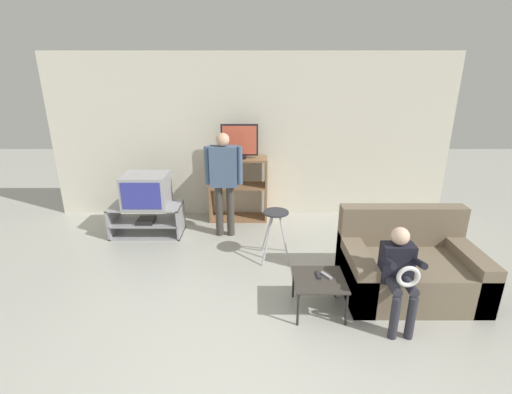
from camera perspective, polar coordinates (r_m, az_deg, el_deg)
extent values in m
cube|color=silver|center=(6.02, -0.57, 9.16)|extent=(6.40, 0.06, 2.60)
cube|color=#939399|center=(5.83, -15.97, -5.29)|extent=(1.03, 0.52, 0.02)
cube|color=#939399|center=(5.76, -16.15, -3.52)|extent=(1.00, 0.52, 0.02)
cube|color=#939399|center=(5.67, -16.38, -1.28)|extent=(1.03, 0.52, 0.02)
cube|color=#939399|center=(5.91, -20.81, -3.22)|extent=(0.03, 0.52, 0.45)
cube|color=#939399|center=(5.63, -11.30, -3.39)|extent=(0.03, 0.52, 0.45)
cube|color=black|center=(5.69, -16.36, -3.46)|extent=(0.24, 0.28, 0.05)
cube|color=#9E9EA3|center=(5.59, -16.31, 1.06)|extent=(0.63, 0.53, 0.47)
cube|color=#333899|center=(5.34, -17.09, 0.14)|extent=(0.55, 0.01, 0.39)
cube|color=#8E6642|center=(6.00, -6.76, 1.24)|extent=(0.03, 0.39, 1.03)
cube|color=#8E6642|center=(5.96, 1.73, 1.24)|extent=(0.03, 0.39, 1.03)
cube|color=#8E6642|center=(6.14, -2.46, -3.17)|extent=(0.85, 0.39, 0.03)
cube|color=#8E6642|center=(5.95, -2.54, 1.71)|extent=(0.85, 0.39, 0.03)
cube|color=#8E6642|center=(5.83, -2.60, 5.89)|extent=(0.85, 0.39, 0.03)
cube|color=#3870B7|center=(5.87, -4.15, 2.71)|extent=(0.18, 0.04, 0.22)
cube|color=black|center=(5.81, -2.30, 6.21)|extent=(0.20, 0.20, 0.04)
cube|color=black|center=(5.75, -2.33, 8.77)|extent=(0.57, 0.04, 0.49)
cube|color=#D8593F|center=(5.73, -2.34, 8.73)|extent=(0.52, 0.01, 0.44)
cylinder|color=#B7B7BC|center=(4.68, 2.00, -6.66)|extent=(0.15, 0.18, 0.65)
cylinder|color=#B7B7BC|center=(4.69, 4.58, -6.65)|extent=(0.15, 0.18, 0.65)
cylinder|color=#B7B7BC|center=(4.90, 1.91, -5.40)|extent=(0.15, 0.18, 0.65)
cylinder|color=#B7B7BC|center=(4.91, 4.38, -5.39)|extent=(0.15, 0.18, 0.65)
cylinder|color=#333338|center=(4.66, 3.29, -2.38)|extent=(0.32, 0.32, 0.02)
cube|color=#38332D|center=(3.85, 9.91, -12.43)|extent=(0.51, 0.51, 0.02)
cylinder|color=black|center=(3.73, 6.65, -16.84)|extent=(0.02, 0.02, 0.35)
cylinder|color=black|center=(3.81, 13.93, -16.50)|extent=(0.02, 0.02, 0.35)
cylinder|color=black|center=(4.12, 5.95, -13.01)|extent=(0.02, 0.02, 0.35)
cylinder|color=black|center=(4.19, 12.47, -12.79)|extent=(0.02, 0.02, 0.35)
cube|color=#232328|center=(3.89, 9.76, -11.71)|extent=(0.04, 0.14, 0.02)
cube|color=gray|center=(3.90, 10.96, -11.79)|extent=(0.11, 0.14, 0.02)
cube|color=#756651|center=(4.47, 22.65, -11.20)|extent=(1.41, 0.95, 0.43)
cube|color=#756651|center=(4.58, 21.67, -4.04)|extent=(1.41, 0.20, 0.46)
cube|color=#756651|center=(4.25, 15.16, -10.99)|extent=(0.22, 0.95, 0.55)
cube|color=#756651|center=(4.69, 29.59, -9.95)|extent=(0.22, 0.95, 0.55)
cylinder|color=#3D3833|center=(5.45, -5.47, -2.12)|extent=(0.11, 0.11, 0.76)
cylinder|color=#3D3833|center=(5.43, -3.74, -2.13)|extent=(0.11, 0.11, 0.76)
cube|color=#475B7A|center=(5.23, -4.81, 4.71)|extent=(0.38, 0.20, 0.57)
cylinder|color=#475B7A|center=(5.25, -7.30, 4.84)|extent=(0.08, 0.08, 0.54)
cylinder|color=#475B7A|center=(5.21, -2.30, 4.87)|extent=(0.08, 0.08, 0.54)
sphere|color=#DBAD89|center=(5.15, -4.92, 8.79)|extent=(0.18, 0.18, 0.18)
cylinder|color=#2D2D38|center=(3.77, 20.71, -17.06)|extent=(0.08, 0.08, 0.43)
cylinder|color=#2D2D38|center=(3.82, 22.91, -16.82)|extent=(0.08, 0.08, 0.43)
cylinder|color=#2D2D38|center=(3.74, 20.42, -12.52)|extent=(0.09, 0.30, 0.09)
cylinder|color=#2D2D38|center=(3.80, 22.59, -12.34)|extent=(0.09, 0.30, 0.09)
cube|color=black|center=(3.82, 21.00, -9.41)|extent=(0.30, 0.17, 0.38)
cylinder|color=black|center=(3.63, 19.81, -9.42)|extent=(0.06, 0.31, 0.14)
cylinder|color=black|center=(3.73, 23.77, -9.18)|extent=(0.06, 0.31, 0.14)
sphere|color=beige|center=(3.70, 21.52, -5.65)|extent=(0.17, 0.17, 0.17)
torus|color=silver|center=(3.58, 22.59, -11.30)|extent=(0.21, 0.04, 0.21)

